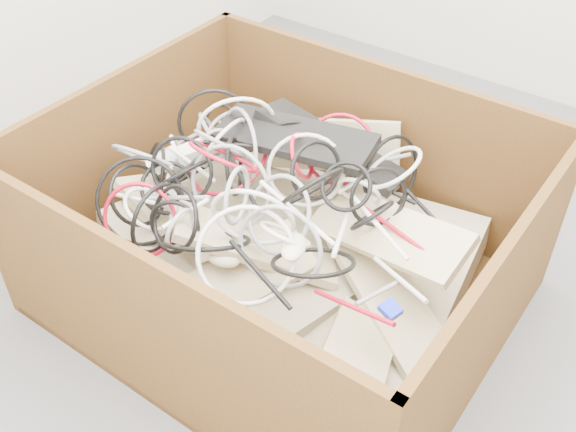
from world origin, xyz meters
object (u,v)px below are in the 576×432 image
Objects in this scene: power_strip_right at (189,223)px; vga_plug at (390,310)px; cardboard_box at (279,259)px; power_strip_left at (191,152)px.

power_strip_right is 5.62× the size of vga_plug.
vga_plug is at bearing -19.30° from cardboard_box.
cardboard_box reaches higher than power_strip_right.
vga_plug is (0.43, -0.15, 0.20)m from cardboard_box.
power_strip_right is 0.60m from vga_plug.
cardboard_box is 4.57× the size of power_strip_left.
cardboard_box is 27.46× the size of vga_plug.
power_strip_left is at bearing -176.39° from vga_plug.
power_strip_right is at bearing -160.70° from vga_plug.
cardboard_box reaches higher than power_strip_left.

